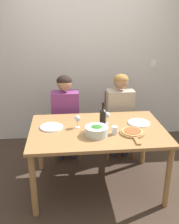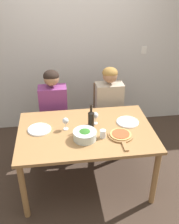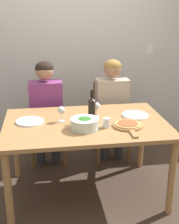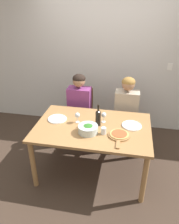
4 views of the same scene
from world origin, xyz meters
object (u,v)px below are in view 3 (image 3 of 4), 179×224
(chair_left, at_px, (47,120))
(dinner_plate_left, at_px, (30,121))
(wine_bottle, at_px, (92,108))
(broccoli_bowl, at_px, (85,124))
(dinner_plate_right, at_px, (135,115))
(water_tumbler, at_px, (106,123))
(wine_glass_right, at_px, (97,107))
(person_man, at_px, (112,101))
(pizza_on_board, at_px, (128,125))
(person_woman, at_px, (46,104))
(wine_glass_left, at_px, (61,111))
(chair_right, at_px, (110,116))

(chair_left, distance_m, dinner_plate_left, 0.82)
(wine_bottle, relative_size, broccoli_bowl, 1.20)
(dinner_plate_right, height_order, water_tumbler, water_tumbler)
(broccoli_bowl, xyz_separation_m, wine_glass_right, (0.16, 0.30, 0.05))
(water_tumbler, bearing_deg, wine_bottle, 117.54)
(wine_bottle, distance_m, wine_glass_right, 0.11)
(person_man, xyz_separation_m, pizza_on_board, (-0.05, -0.90, 0.04))
(person_woman, xyz_separation_m, pizza_on_board, (0.73, -0.90, 0.04))
(dinner_plate_left, xyz_separation_m, wine_glass_left, (0.30, -0.02, 0.10))
(chair_left, bearing_deg, wine_bottle, -61.86)
(pizza_on_board, bearing_deg, water_tumbler, 175.92)
(person_woman, relative_size, wine_glass_left, 8.20)
(wine_bottle, xyz_separation_m, dinner_plate_right, (0.45, 0.06, -0.11))
(broccoli_bowl, distance_m, wine_glass_right, 0.34)
(chair_left, distance_m, broccoli_bowl, 1.10)
(chair_left, bearing_deg, chair_right, 0.00)
(wine_glass_left, bearing_deg, dinner_plate_right, 3.27)
(pizza_on_board, relative_size, wine_glass_right, 2.76)
(wine_bottle, height_order, dinner_plate_right, wine_bottle)
(pizza_on_board, relative_size, water_tumbler, 4.57)
(dinner_plate_right, height_order, pizza_on_board, pizza_on_board)
(chair_left, xyz_separation_m, wine_glass_right, (0.49, -0.71, 0.37))
(dinner_plate_left, bearing_deg, person_man, 34.13)
(chair_right, xyz_separation_m, wine_glass_right, (-0.29, -0.71, 0.37))
(pizza_on_board, bearing_deg, wine_bottle, 145.07)
(person_man, xyz_separation_m, water_tumbler, (-0.25, -0.89, 0.07))
(chair_left, distance_m, dinner_plate_right, 1.18)
(dinner_plate_left, bearing_deg, wine_bottle, -4.06)
(dinner_plate_right, relative_size, water_tumbler, 2.96)
(chair_left, bearing_deg, dinner_plate_left, -102.57)
(dinner_plate_right, relative_size, pizza_on_board, 0.65)
(broccoli_bowl, relative_size, wine_glass_left, 1.70)
(chair_left, distance_m, wine_glass_left, 0.88)
(dinner_plate_left, bearing_deg, pizza_on_board, -15.77)
(chair_left, xyz_separation_m, wine_glass_left, (0.14, -0.78, 0.37))
(broccoli_bowl, height_order, wine_glass_right, wine_glass_right)
(wine_bottle, height_order, wine_glass_right, wine_bottle)
(person_woman, height_order, broccoli_bowl, person_woman)
(wine_bottle, relative_size, water_tumbler, 3.36)
(water_tumbler, bearing_deg, pizza_on_board, -4.08)
(dinner_plate_left, height_order, pizza_on_board, pizza_on_board)
(pizza_on_board, bearing_deg, wine_glass_right, 128.08)
(dinner_plate_left, relative_size, pizza_on_board, 0.65)
(chair_left, height_order, wine_glass_right, chair_left)
(dinner_plate_left, height_order, wine_glass_right, wine_glass_right)
(wine_bottle, bearing_deg, wine_glass_right, 55.82)
(dinner_plate_left, bearing_deg, wine_glass_left, -4.28)
(pizza_on_board, bearing_deg, wine_glass_left, 158.76)
(dinner_plate_left, bearing_deg, water_tumbler, -18.92)
(pizza_on_board, xyz_separation_m, wine_glass_left, (-0.59, 0.23, 0.09))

